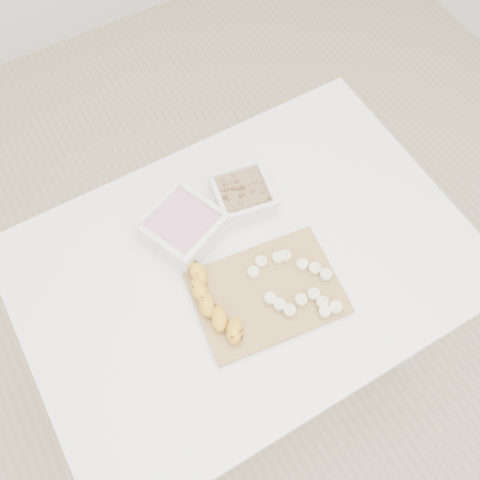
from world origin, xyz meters
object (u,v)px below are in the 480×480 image
cutting_board (267,293)px  banana (214,304)px  bowl_yogurt (183,227)px  bowl_granola (243,195)px  table (246,280)px

cutting_board → banana: banana is taller
bowl_yogurt → banana: 0.20m
bowl_granola → table: bearing=-117.0°
bowl_granola → cutting_board: bearing=-107.7°
cutting_board → table: bearing=89.6°
cutting_board → banana: bearing=167.3°
table → bowl_granola: (0.07, 0.14, 0.13)m
table → bowl_yogurt: bowl_yogurt is taller
banana → cutting_board: bearing=-2.6°
cutting_board → banana: (-0.11, 0.03, 0.02)m
bowl_granola → banana: size_ratio=0.76×
table → banana: size_ratio=5.09×
banana → bowl_yogurt: bearing=91.8°
table → bowl_granola: 0.20m
bowl_yogurt → banana: (-0.03, -0.19, -0.00)m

